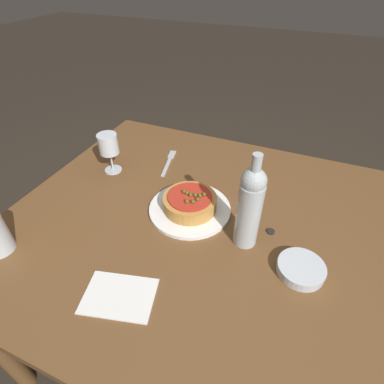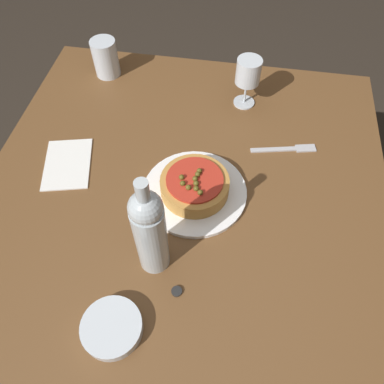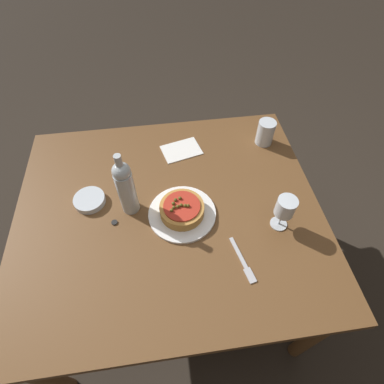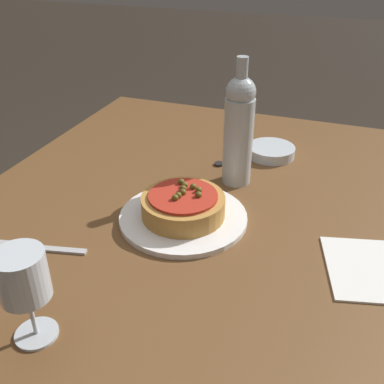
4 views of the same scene
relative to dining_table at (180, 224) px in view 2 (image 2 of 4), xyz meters
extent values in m
plane|color=#2D261E|center=(0.00, 0.00, -0.63)|extent=(14.00, 14.00, 0.00)
cube|color=brown|center=(0.00, 0.00, 0.06)|extent=(1.23, 1.07, 0.03)
cylinder|color=brown|center=(0.56, 0.47, -0.29)|extent=(0.06, 0.06, 0.67)
cylinder|color=brown|center=(0.56, -0.47, -0.29)|extent=(0.06, 0.06, 0.67)
cylinder|color=white|center=(0.05, -0.03, 0.08)|extent=(0.27, 0.27, 0.01)
cylinder|color=#BC843D|center=(0.05, -0.03, 0.11)|extent=(0.18, 0.18, 0.04)
cylinder|color=#B72D1E|center=(0.05, -0.03, 0.14)|extent=(0.14, 0.14, 0.01)
sphere|color=brown|center=(0.03, -0.01, 0.14)|extent=(0.01, 0.01, 0.01)
sphere|color=brown|center=(0.05, 0.00, 0.14)|extent=(0.01, 0.01, 0.01)
sphere|color=brown|center=(0.08, -0.04, 0.14)|extent=(0.01, 0.01, 0.01)
sphere|color=brown|center=(0.01, -0.05, 0.14)|extent=(0.01, 0.01, 0.01)
sphere|color=brown|center=(0.04, -0.04, 0.14)|extent=(0.01, 0.01, 0.01)
sphere|color=brown|center=(0.02, -0.02, 0.14)|extent=(0.01, 0.01, 0.01)
sphere|color=brown|center=(0.02, -0.04, 0.14)|extent=(0.01, 0.01, 0.01)
sphere|color=brown|center=(0.06, -0.04, 0.14)|extent=(0.01, 0.01, 0.01)
sphere|color=brown|center=(0.05, -0.03, 0.14)|extent=(0.01, 0.01, 0.01)
cylinder|color=silver|center=(0.42, -0.13, 0.08)|extent=(0.07, 0.07, 0.00)
cylinder|color=silver|center=(0.42, -0.13, 0.12)|extent=(0.01, 0.01, 0.08)
cylinder|color=silver|center=(0.42, -0.13, 0.20)|extent=(0.07, 0.07, 0.08)
cylinder|color=#B2BCC1|center=(-0.15, 0.03, 0.18)|extent=(0.07, 0.07, 0.21)
sphere|color=#B2BCC1|center=(-0.15, 0.03, 0.30)|extent=(0.07, 0.07, 0.07)
cylinder|color=#B2BCC1|center=(-0.15, 0.03, 0.35)|extent=(0.03, 0.03, 0.06)
cylinder|color=silver|center=(0.49, 0.33, 0.14)|extent=(0.08, 0.08, 0.12)
cylinder|color=silver|center=(-0.32, 0.08, 0.09)|extent=(0.13, 0.13, 0.03)
cube|color=#B7B7BC|center=(0.24, -0.23, 0.08)|extent=(0.04, 0.13, 0.00)
cube|color=#B7B7BC|center=(0.26, -0.32, 0.08)|extent=(0.04, 0.06, 0.00)
cube|color=white|center=(0.09, 0.33, 0.08)|extent=(0.20, 0.16, 0.00)
cylinder|color=black|center=(-0.22, -0.04, 0.08)|extent=(0.02, 0.02, 0.01)
camera|label=1|loc=(-0.24, 0.64, 0.75)|focal=28.00mm
camera|label=2|loc=(-0.50, -0.12, 0.88)|focal=35.00mm
camera|label=3|loc=(0.00, -0.69, 1.08)|focal=28.00mm
camera|label=4|loc=(0.79, 0.26, 0.61)|focal=42.00mm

